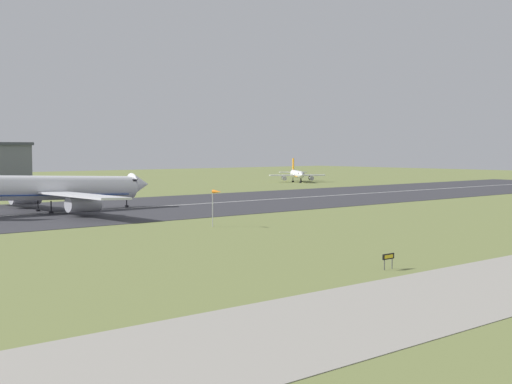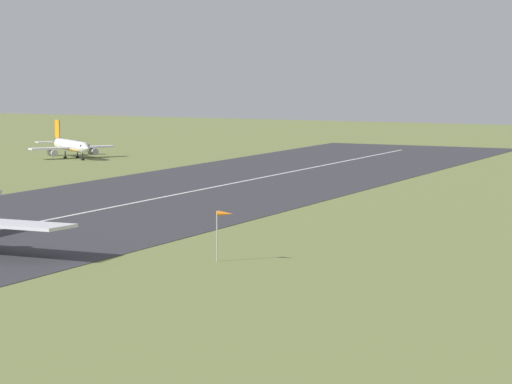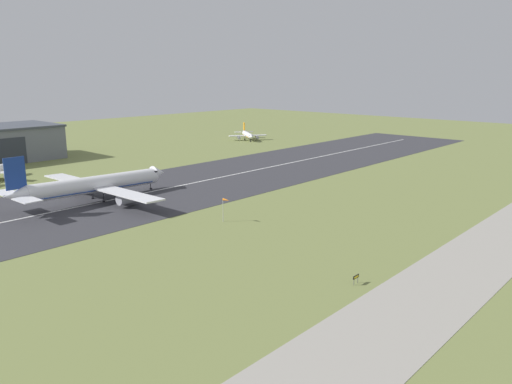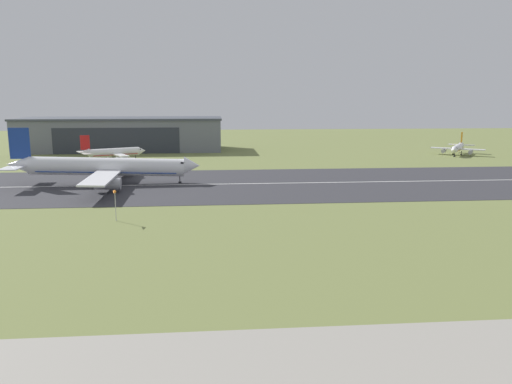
# 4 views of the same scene
# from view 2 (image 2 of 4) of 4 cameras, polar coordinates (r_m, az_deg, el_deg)

# --- Properties ---
(ground_plane) EXTENTS (604.18, 604.18, 0.00)m
(ground_plane) POSITION_cam_2_polar(r_m,az_deg,el_deg) (146.36, 7.84, -3.00)
(ground_plane) COLOR olive
(runway_strip) EXTENTS (364.18, 54.08, 0.06)m
(runway_strip) POSITION_cam_2_polar(r_m,az_deg,el_deg) (174.22, -11.18, -1.59)
(runway_strip) COLOR #333338
(runway_strip) RESTS_ON ground_plane
(runway_centreline) EXTENTS (327.76, 0.70, 0.01)m
(runway_centreline) POSITION_cam_2_polar(r_m,az_deg,el_deg) (174.21, -11.18, -1.58)
(runway_centreline) COLOR silver
(runway_centreline) RESTS_ON runway_strip
(airplane_parked_centre) EXTENTS (20.39, 22.03, 8.80)m
(airplane_parked_centre) POSITION_cam_2_polar(r_m,az_deg,el_deg) (294.88, -8.70, 2.16)
(airplane_parked_centre) COLOR white
(airplane_parked_centre) RESTS_ON ground_plane
(windsock_pole) EXTENTS (0.72, 2.16, 5.97)m
(windsock_pole) POSITION_cam_2_polar(r_m,az_deg,el_deg) (140.16, -1.50, -1.17)
(windsock_pole) COLOR #B7B7BC
(windsock_pole) RESTS_ON ground_plane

